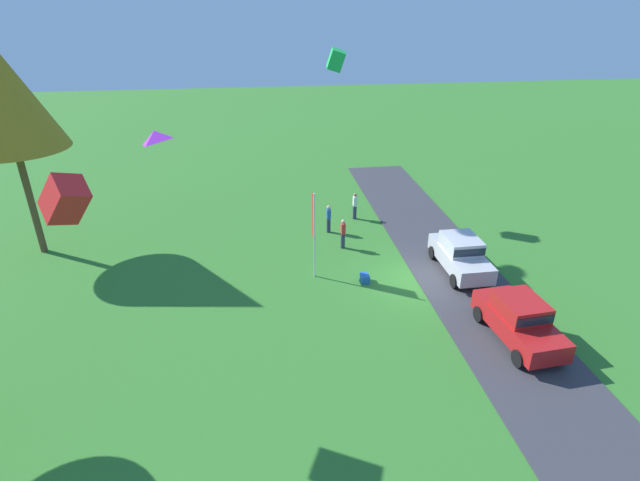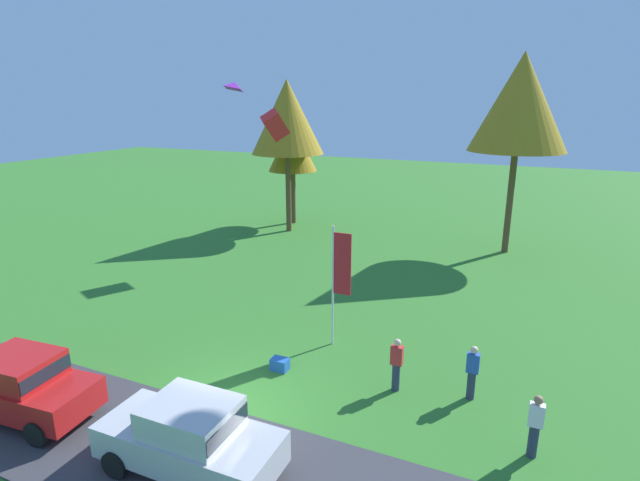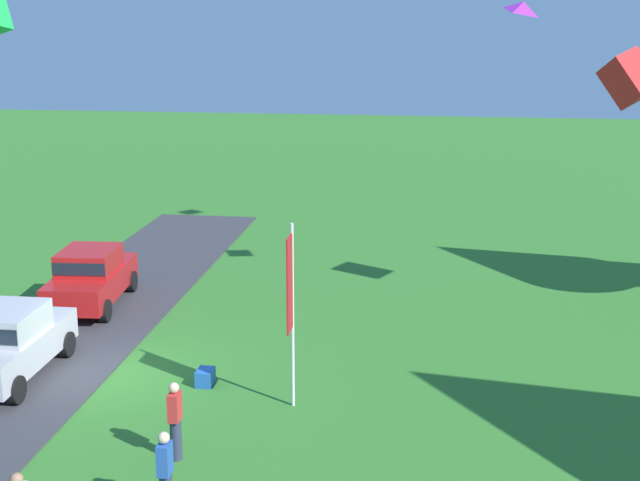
% 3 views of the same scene
% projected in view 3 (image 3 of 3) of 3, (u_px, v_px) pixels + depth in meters
% --- Properties ---
extents(ground_plane, '(120.00, 120.00, 0.00)m').
position_uv_depth(ground_plane, '(116.00, 375.00, 22.83)').
color(ground_plane, '#337528').
extents(pavement_strip, '(36.00, 4.40, 0.06)m').
position_uv_depth(pavement_strip, '(30.00, 369.00, 23.14)').
color(pavement_strip, '#38383D').
rests_on(pavement_strip, ground).
extents(car_sedan_near_entrance, '(4.53, 2.24, 1.84)m').
position_uv_depth(car_sedan_near_entrance, '(91.00, 276.00, 27.80)').
color(car_sedan_near_entrance, red).
rests_on(car_sedan_near_entrance, ground).
extents(car_sedan_far_end, '(4.42, 1.99, 1.84)m').
position_uv_depth(car_sedan_far_end, '(8.00, 341.00, 22.30)').
color(car_sedan_far_end, '#B7B7BC').
rests_on(car_sedan_far_end, ground).
extents(person_beside_suv, '(0.36, 0.24, 1.71)m').
position_uv_depth(person_beside_suv, '(165.00, 474.00, 16.19)').
color(person_beside_suv, '#2D334C').
rests_on(person_beside_suv, ground).
extents(person_watching_sky, '(0.36, 0.24, 1.71)m').
position_uv_depth(person_watching_sky, '(175.00, 420.00, 18.32)').
color(person_watching_sky, '#2D334C').
rests_on(person_watching_sky, ground).
extents(flag_banner, '(0.71, 0.08, 4.43)m').
position_uv_depth(flag_banner, '(291.00, 295.00, 20.14)').
color(flag_banner, silver).
rests_on(flag_banner, ground).
extents(cooler_box, '(0.56, 0.40, 0.40)m').
position_uv_depth(cooler_box, '(205.00, 377.00, 22.18)').
color(cooler_box, blue).
rests_on(cooler_box, ground).
extents(kite_box_trailing_tail, '(1.58, 1.76, 1.78)m').
position_uv_depth(kite_box_trailing_tail, '(629.00, 79.00, 24.66)').
color(kite_box_trailing_tail, red).
extents(kite_diamond_mid_center, '(1.12, 1.13, 0.51)m').
position_uv_depth(kite_diamond_mid_center, '(524.00, 7.00, 25.01)').
color(kite_diamond_mid_center, purple).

